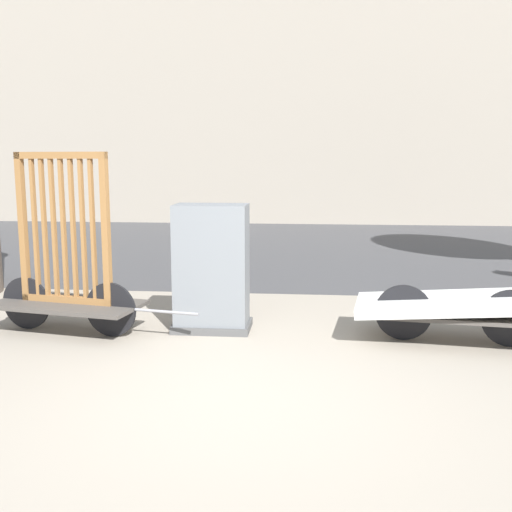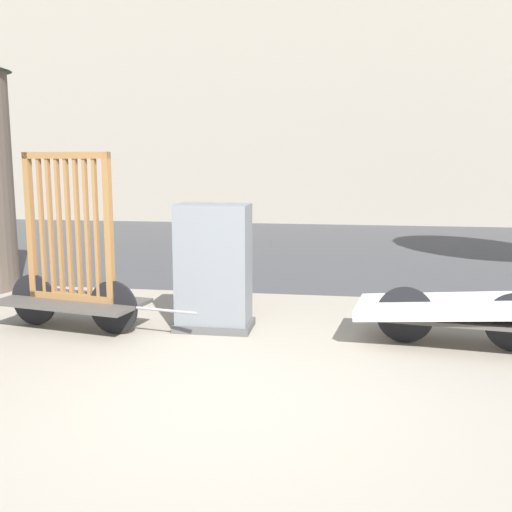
# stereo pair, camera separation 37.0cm
# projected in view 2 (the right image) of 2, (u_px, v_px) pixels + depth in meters

# --- Properties ---
(ground_plane) EXTENTS (60.00, 60.00, 0.00)m
(ground_plane) POSITION_uv_depth(u_px,v_px,m) (222.00, 401.00, 4.57)
(ground_plane) COLOR gray
(road_strip) EXTENTS (56.00, 9.00, 0.01)m
(road_strip) POSITION_uv_depth(u_px,v_px,m) (304.00, 247.00, 12.60)
(road_strip) COLOR #424244
(road_strip) RESTS_ON ground_plane
(building_facade) EXTENTS (48.00, 4.00, 9.88)m
(building_facade) POSITION_uv_depth(u_px,v_px,m) (322.00, 56.00, 18.15)
(building_facade) COLOR #9E9384
(building_facade) RESTS_ON ground_plane
(bike_cart_with_bedframe) EXTENTS (2.31, 1.01, 1.90)m
(bike_cart_with_bedframe) POSITION_uv_depth(u_px,v_px,m) (71.00, 273.00, 6.42)
(bike_cart_with_bedframe) COLOR #4C4742
(bike_cart_with_bedframe) RESTS_ON ground_plane
(bike_cart_with_mattress) EXTENTS (2.52, 1.10, 0.57)m
(bike_cart_with_mattress) POSITION_uv_depth(u_px,v_px,m) (460.00, 309.00, 5.85)
(bike_cart_with_mattress) COLOR #4C4742
(bike_cart_with_mattress) RESTS_ON ground_plane
(utility_cabinet) EXTENTS (0.83, 0.53, 1.36)m
(utility_cabinet) POSITION_uv_depth(u_px,v_px,m) (214.00, 271.00, 6.44)
(utility_cabinet) COLOR #4C4C4C
(utility_cabinet) RESTS_ON ground_plane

